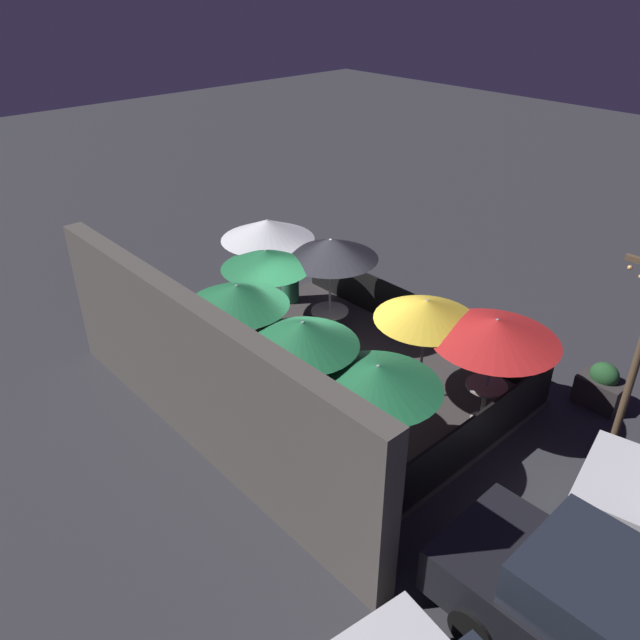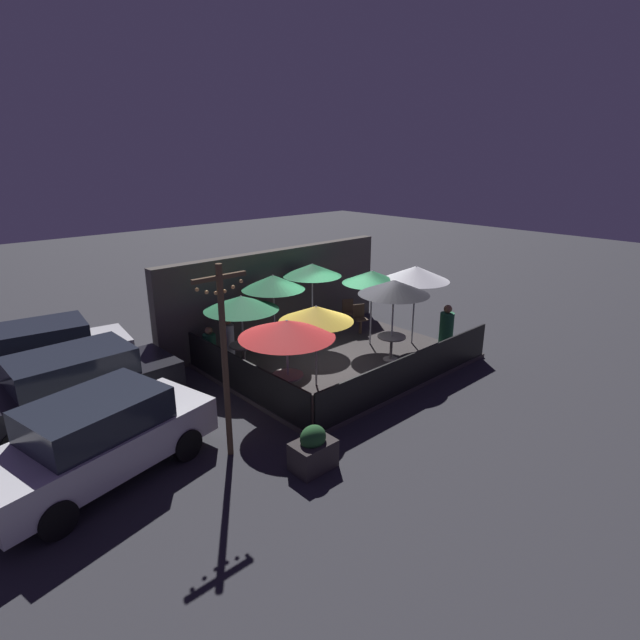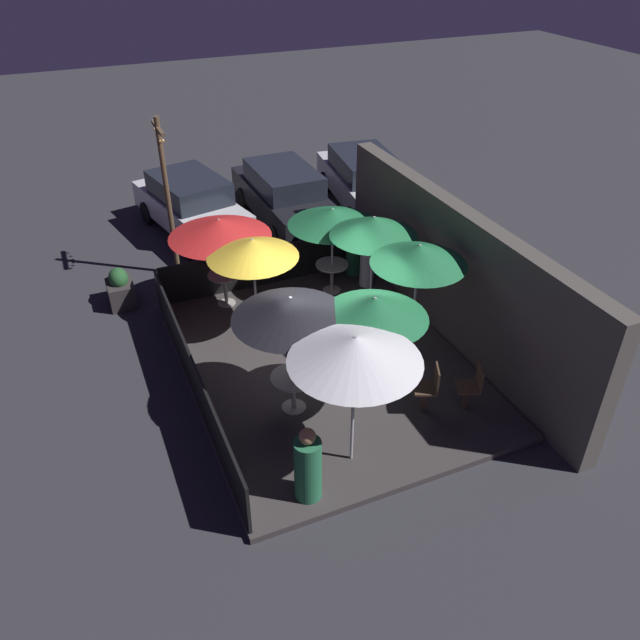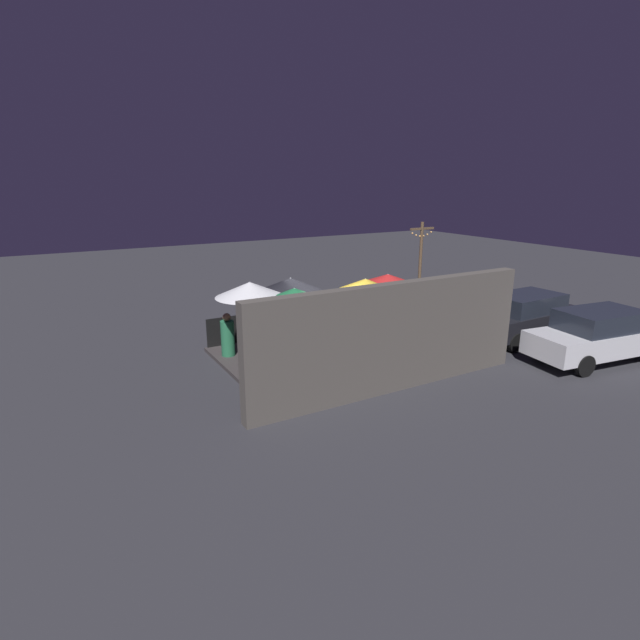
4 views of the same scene
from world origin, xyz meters
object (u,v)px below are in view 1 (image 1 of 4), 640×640
object	(u,v)px
patron_0	(290,278)
patio_chair_1	(220,335)
patio_umbrella_6	(427,310)
patio_umbrella_7	(237,295)
patio_umbrella_2	(496,330)
patio_umbrella_3	(266,259)
dining_table_2	(485,392)
patio_umbrella_1	(377,376)
patio_umbrella_0	(330,249)
dining_table_1	(374,445)
patio_chair_0	(183,344)
patron_1	(330,467)
light_post	(638,356)
patio_umbrella_5	(268,229)
dining_table_0	(330,316)
patron_2	(363,492)
patio_umbrella_4	(303,334)
planter_box	(601,387)

from	to	relation	value
patron_0	patio_chair_1	bearing A→B (deg)	-161.52
patio_umbrella_6	patron_0	xyz separation A→B (m)	(4.65, -0.73, -1.30)
patio_umbrella_7	patio_umbrella_2	bearing A→B (deg)	-139.06
patio_umbrella_3	patio_chair_1	xyz separation A→B (m)	(0.49, 0.91, -1.61)
dining_table_2	patio_umbrella_1	bearing A→B (deg)	80.29
patio_umbrella_0	patio_umbrella_7	bearing A→B (deg)	102.04
dining_table_1	patio_chair_0	xyz separation A→B (m)	(4.72, 0.61, -0.04)
patron_1	light_post	bearing A→B (deg)	130.14
patio_umbrella_5	light_post	xyz separation A→B (m)	(-7.47, -1.22, -0.18)
dining_table_0	dining_table_1	bearing A→B (deg)	146.47
patio_umbrella_3	patio_chair_1	distance (m)	1.91
patio_umbrella_0	patron_2	size ratio (longest dim) A/B	2.08
patio_umbrella_5	dining_table_2	bearing A→B (deg)	-174.17
patio_umbrella_2	patio_umbrella_5	xyz separation A→B (m)	(5.43, 0.55, 0.34)
dining_table_0	dining_table_1	world-z (taller)	dining_table_0
patron_0	patron_2	xyz separation A→B (m)	(-6.00, 3.65, -0.10)
patio_umbrella_6	patron_2	distance (m)	3.51
patio_umbrella_0	dining_table_0	distance (m)	1.59
patio_chair_0	patron_1	world-z (taller)	patron_1
patio_umbrella_4	patio_umbrella_5	distance (m)	4.30
patio_umbrella_7	patio_chair_1	size ratio (longest dim) A/B	2.58
patron_1	patio_chair_1	bearing A→B (deg)	-120.16
patio_chair_0	planter_box	bearing A→B (deg)	-27.30
patio_umbrella_7	patron_2	size ratio (longest dim) A/B	2.17
patio_umbrella_4	patron_0	size ratio (longest dim) A/B	1.75
patio_umbrella_5	patio_chair_1	bearing A→B (deg)	106.61
patio_umbrella_4	patio_umbrella_6	size ratio (longest dim) A/B	1.13
patio_umbrella_6	dining_table_2	bearing A→B (deg)	-164.00
patio_umbrella_1	patron_0	bearing A→B (deg)	-27.47
patio_umbrella_1	patio_umbrella_3	xyz separation A→B (m)	(4.00, -1.04, 0.25)
patio_umbrella_3	patron_1	size ratio (longest dim) A/B	1.84
patio_umbrella_2	patio_chair_0	size ratio (longest dim) A/B	2.36
patio_umbrella_6	light_post	world-z (taller)	light_post
dining_table_0	light_post	world-z (taller)	light_post
dining_table_2	patron_2	xyz separation A→B (m)	(-0.15, 3.26, -0.09)
patio_umbrella_0	patron_2	bearing A→B (deg)	142.29
patio_umbrella_7	patron_1	size ratio (longest dim) A/B	1.95
dining_table_0	patio_umbrella_4	bearing A→B (deg)	129.47
dining_table_0	patio_umbrella_5	bearing A→B (deg)	15.41
patron_1	patio_umbrella_1	bearing A→B (deg)	157.64
patio_umbrella_7	patron_0	world-z (taller)	patio_umbrella_7
dining_table_1	patron_1	xyz separation A→B (m)	(0.08, 0.87, 0.02)
patio_umbrella_3	patio_umbrella_4	size ratio (longest dim) A/B	0.98
patio_umbrella_0	patio_chair_0	world-z (taller)	patio_umbrella_0
patio_umbrella_6	patron_1	xyz separation A→B (m)	(-0.70, 2.97, -1.33)
patio_umbrella_6	patio_umbrella_5	bearing A→B (deg)	2.85
patio_umbrella_0	patio_umbrella_2	distance (m)	3.91
dining_table_2	patron_0	size ratio (longest dim) A/B	0.56
light_post	patio_chair_1	bearing A→B (deg)	23.23
patio_umbrella_7	patio_umbrella_6	bearing A→B (deg)	-129.90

